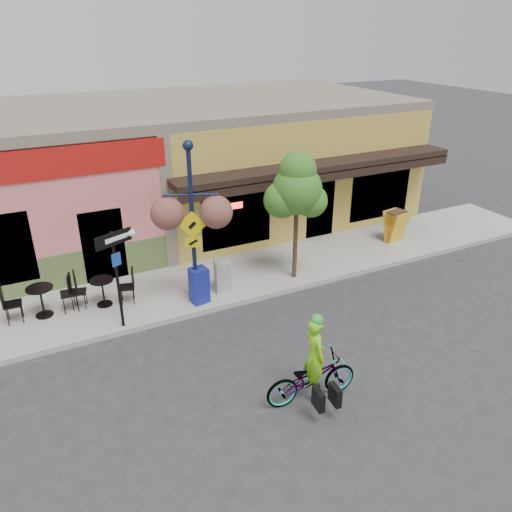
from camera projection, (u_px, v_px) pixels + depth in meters
The scene contains 14 objects.
ground at pixel (250, 314), 13.28m from camera, with size 90.00×90.00×0.00m, color #2D2D30.
sidewalk at pixel (220, 280), 14.87m from camera, with size 24.00×3.00×0.15m, color #9E9B93.
curb at pixel (241, 302), 13.70m from camera, with size 24.00×0.12×0.15m, color #A8A59E.
building at pixel (160, 165), 18.40m from camera, with size 18.20×8.20×4.50m, color #DC6C6D, non-canonical shape.
bicycle at pixel (311, 378), 10.09m from camera, with size 0.68×1.96×1.03m, color maroon.
cyclist_rider at pixel (314, 365), 9.98m from camera, with size 0.60×0.39×1.65m, color #7DE017.
lamp_post at pixel (193, 227), 12.62m from camera, with size 1.40×0.56×4.40m, color #131E3C, non-canonical shape.
one_way_sign at pixel (118, 281), 11.96m from camera, with size 0.97×0.21×2.54m, color black, non-canonical shape.
cafe_set_left at pixel (41, 297), 12.70m from camera, with size 1.78×0.89×1.07m, color black, non-canonical shape.
cafe_set_right at pixel (103, 288), 13.21m from camera, with size 1.66×0.83×0.99m, color black, non-canonical shape.
newspaper_box_blue at pixel (199, 285), 13.36m from camera, with size 0.45×0.40×1.00m, color navy, non-canonical shape.
newspaper_box_grey at pixel (223, 276), 13.96m from camera, with size 0.42×0.38×0.90m, color #A0A0A0, non-canonical shape.
street_tree at pixel (296, 217), 14.10m from camera, with size 1.49×1.49×3.82m, color #3D7A26, non-canonical shape.
sandwich_board at pixel (400, 228), 16.95m from camera, with size 0.66×0.48×1.10m, color yellow, non-canonical shape.
Camera 1 is at (-4.94, -10.24, 7.04)m, focal length 35.00 mm.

